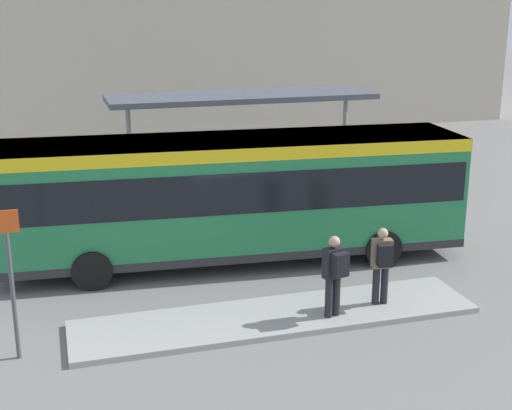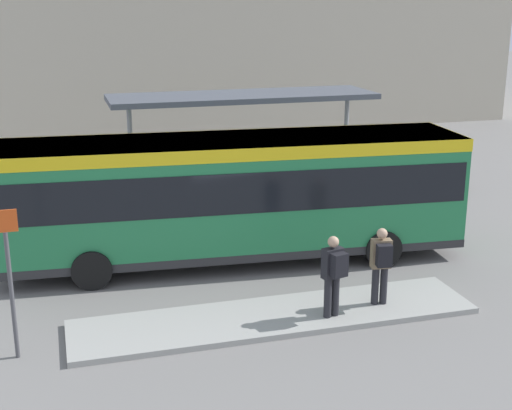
% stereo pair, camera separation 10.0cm
% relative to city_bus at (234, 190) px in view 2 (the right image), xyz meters
% --- Properties ---
extents(ground_plane, '(120.00, 120.00, 0.00)m').
position_rel_city_bus_xyz_m(ground_plane, '(-0.01, 0.00, -1.80)').
color(ground_plane, slate).
extents(curb_island, '(8.27, 1.80, 0.12)m').
position_rel_city_bus_xyz_m(curb_island, '(-0.07, -3.55, -1.74)').
color(curb_island, '#9E9E99').
rests_on(curb_island, ground_plane).
extents(city_bus, '(11.28, 3.26, 3.07)m').
position_rel_city_bus_xyz_m(city_bus, '(0.00, 0.00, 0.00)').
color(city_bus, '#237A47').
rests_on(city_bus, ground_plane).
extents(pedestrian_waiting, '(0.46, 0.50, 1.69)m').
position_rel_city_bus_xyz_m(pedestrian_waiting, '(0.99, -3.99, -0.71)').
color(pedestrian_waiting, '#232328').
rests_on(pedestrian_waiting, curb_island).
extents(pedestrian_companion, '(0.43, 0.47, 1.66)m').
position_rel_city_bus_xyz_m(pedestrian_companion, '(2.16, -3.70, -0.73)').
color(pedestrian_companion, '#232328').
rests_on(pedestrian_companion, curb_island).
extents(bicycle_green, '(0.48, 1.63, 0.70)m').
position_rel_city_bus_xyz_m(bicycle_green, '(8.87, 4.43, -1.45)').
color(bicycle_green, black).
rests_on(bicycle_green, ground_plane).
extents(bicycle_red, '(0.48, 1.62, 0.70)m').
position_rel_city_bus_xyz_m(bicycle_red, '(9.21, 5.13, -1.45)').
color(bicycle_red, black).
rests_on(bicycle_red, ground_plane).
extents(bicycle_orange, '(0.48, 1.53, 0.66)m').
position_rel_city_bus_xyz_m(bicycle_orange, '(8.82, 5.84, -1.47)').
color(bicycle_orange, black).
rests_on(bicycle_orange, ground_plane).
extents(station_shelter, '(8.89, 2.58, 3.21)m').
position_rel_city_bus_xyz_m(station_shelter, '(2.05, 6.81, 1.26)').
color(station_shelter, '#4C515B').
rests_on(station_shelter, ground_plane).
extents(potted_planter_near_shelter, '(0.87, 0.87, 1.31)m').
position_rel_city_bus_xyz_m(potted_planter_near_shelter, '(4.24, 4.58, -1.12)').
color(potted_planter_near_shelter, slate).
rests_on(potted_planter_near_shelter, ground_plane).
extents(platform_sign, '(0.44, 0.08, 2.80)m').
position_rel_city_bus_xyz_m(platform_sign, '(-5.05, -3.75, -0.24)').
color(platform_sign, '#4C4C51').
rests_on(platform_sign, ground_plane).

